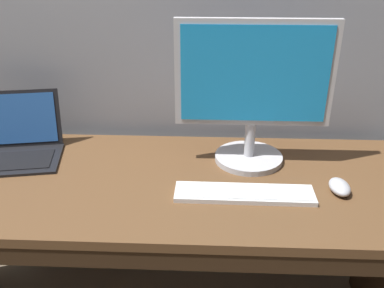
% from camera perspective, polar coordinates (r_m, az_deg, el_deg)
% --- Properties ---
extents(desk, '(1.89, 0.72, 0.77)m').
position_cam_1_polar(desk, '(1.60, -5.15, -10.08)').
color(desk, brown).
rests_on(desk, ground).
extents(laptop_black, '(0.39, 0.35, 0.23)m').
position_cam_1_polar(laptop_black, '(1.79, -22.85, 0.31)').
color(laptop_black, black).
rests_on(laptop_black, desk).
extents(external_monitor, '(0.56, 0.26, 0.54)m').
position_cam_1_polar(external_monitor, '(1.53, 8.26, 6.69)').
color(external_monitor, '#B7B7BC').
rests_on(external_monitor, desk).
extents(wired_keyboard, '(0.46, 0.12, 0.02)m').
position_cam_1_polar(wired_keyboard, '(1.42, 7.08, -6.64)').
color(wired_keyboard, white).
rests_on(wired_keyboard, desk).
extents(computer_mouse, '(0.07, 0.11, 0.04)m').
position_cam_1_polar(computer_mouse, '(1.51, 19.33, -5.49)').
color(computer_mouse, '#B7B7BC').
rests_on(computer_mouse, desk).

